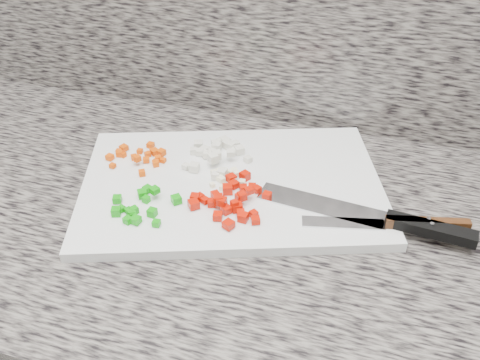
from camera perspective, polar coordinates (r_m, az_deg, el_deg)
name	(u,v)px	position (r m, az deg, el deg)	size (l,w,h in m)	color
countertop	(266,228)	(0.82, 2.77, -5.16)	(3.96, 0.64, 0.04)	slate
cutting_board	(232,185)	(0.86, -0.88, -0.53)	(0.47, 0.32, 0.02)	silver
carrot_pile	(140,156)	(0.92, -10.57, 2.56)	(0.10, 0.09, 0.02)	#DA4804
onion_pile	(217,153)	(0.91, -2.44, 2.94)	(0.11, 0.12, 0.02)	silver
green_pepper_pile	(141,206)	(0.80, -10.57, -2.71)	(0.10, 0.09, 0.02)	#11980D
red_pepper_pile	(230,199)	(0.80, -1.06, -2.07)	(0.12, 0.14, 0.02)	#BD1202
garlic_pile	(226,177)	(0.85, -1.45, 0.36)	(0.06, 0.06, 0.01)	#F9F3C0
chef_knife	(391,220)	(0.80, 15.83, -4.17)	(0.32, 0.06, 0.02)	silver
paring_knife	(406,224)	(0.80, 17.27, -4.46)	(0.23, 0.07, 0.02)	silver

